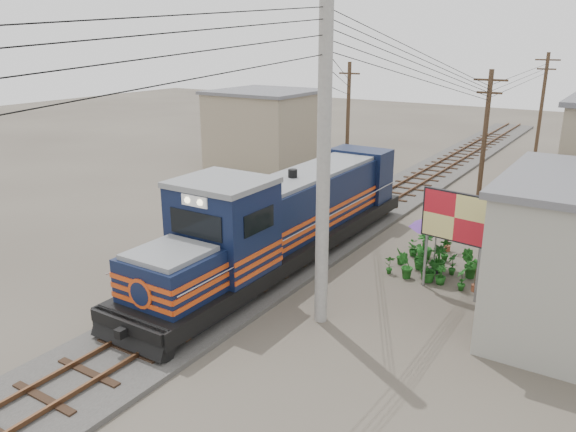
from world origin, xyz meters
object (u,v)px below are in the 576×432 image
Objects in this scene: market_umbrella at (437,222)px; vendor at (504,256)px; billboard at (455,220)px; locomotive at (284,221)px.

market_umbrella reaches higher than vendor.
billboard reaches higher than vendor.
locomotive is 8.24m from vendor.
vendor is (2.25, 1.06, -1.22)m from market_umbrella.
market_umbrella is at bearing -4.23° from vendor.
market_umbrella is (-1.04, 1.53, -0.68)m from billboard.
billboard is at bearing 35.45° from vendor.
vendor is at bearing 23.77° from locomotive.
locomotive is 5.97× the size of market_umbrella.
market_umbrella is 1.73× the size of vendor.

